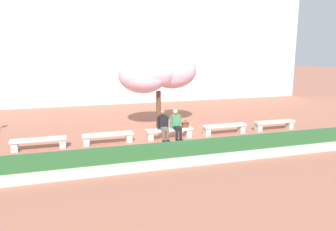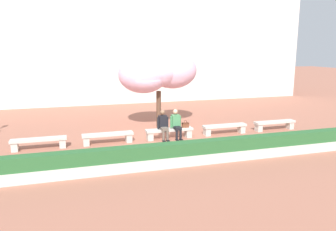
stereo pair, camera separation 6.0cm
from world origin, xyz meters
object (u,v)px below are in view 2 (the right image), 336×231
at_px(stone_bench_west_end, 39,142).
at_px(cherry_tree_main, 158,72).
at_px(stone_bench_center, 169,132).
at_px(stone_bench_east_end, 275,124).
at_px(person_seated_right, 176,123).
at_px(handbag, 185,125).
at_px(stone_bench_near_east, 225,128).
at_px(stone_bench_near_west, 108,136).
at_px(person_seated_left, 163,124).

bearing_deg(stone_bench_west_end, cherry_tree_main, 22.50).
height_order(stone_bench_center, cherry_tree_main, cherry_tree_main).
height_order(stone_bench_east_end, cherry_tree_main, cherry_tree_main).
height_order(person_seated_right, handbag, person_seated_right).
bearing_deg(stone_bench_west_end, person_seated_right, -0.54).
bearing_deg(stone_bench_near_east, person_seated_right, -178.71).
bearing_deg(handbag, stone_bench_near_west, 179.86).
relative_size(stone_bench_center, person_seated_right, 1.63).
xyz_separation_m(stone_bench_center, person_seated_right, (0.30, -0.05, 0.39)).
distance_m(person_seated_right, handbag, 0.46).
relative_size(stone_bench_west_end, handbag, 6.19).
distance_m(stone_bench_center, person_seated_left, 0.49).
bearing_deg(person_seated_left, stone_bench_near_west, 178.72).
xyz_separation_m(stone_bench_near_west, handbag, (3.42, -0.01, 0.27)).
distance_m(person_seated_left, handbag, 1.04).
relative_size(stone_bench_east_end, handbag, 6.19).
distance_m(handbag, cherry_tree_main, 3.20).
height_order(stone_bench_near_west, person_seated_right, person_seated_right).
bearing_deg(person_seated_left, stone_bench_center, 10.46).
bearing_deg(stone_bench_west_end, person_seated_left, -0.61).
bearing_deg(stone_bench_near_west, stone_bench_near_east, 0.00).
relative_size(stone_bench_near_east, person_seated_left, 1.63).
height_order(stone_bench_near_west, person_seated_left, person_seated_left).
xyz_separation_m(stone_bench_center, handbag, (0.74, -0.01, 0.27)).
xyz_separation_m(stone_bench_near_west, stone_bench_center, (2.68, 0.00, 0.00)).
bearing_deg(handbag, stone_bench_east_end, 0.11).
distance_m(person_seated_right, cherry_tree_main, 3.10).
distance_m(stone_bench_near_east, person_seated_right, 2.41).
bearing_deg(cherry_tree_main, person_seated_left, -99.75).
xyz_separation_m(stone_bench_east_end, person_seated_left, (-5.65, -0.05, 0.39)).
xyz_separation_m(stone_bench_near_west, stone_bench_east_end, (8.03, 0.00, 0.00)).
relative_size(stone_bench_near_west, stone_bench_center, 1.00).
xyz_separation_m(stone_bench_east_end, cherry_tree_main, (-5.25, 2.26, 2.44)).
distance_m(stone_bench_west_end, cherry_tree_main, 6.40).
distance_m(stone_bench_center, handbag, 0.79).
xyz_separation_m(stone_bench_near_east, person_seated_left, (-2.97, -0.05, 0.39)).
xyz_separation_m(stone_bench_center, person_seated_left, (-0.29, -0.05, 0.39)).
distance_m(stone_bench_near_east, stone_bench_east_end, 2.68).
height_order(stone_bench_west_end, stone_bench_east_end, same).
xyz_separation_m(stone_bench_west_end, cherry_tree_main, (5.46, 2.26, 2.44)).
bearing_deg(stone_bench_west_end, handbag, -0.08).
relative_size(stone_bench_center, cherry_tree_main, 0.53).
height_order(stone_bench_near_east, person_seated_left, person_seated_left).
distance_m(stone_bench_west_end, person_seated_left, 5.08).
bearing_deg(cherry_tree_main, handbag, -74.41).
distance_m(stone_bench_near_west, stone_bench_near_east, 5.36).
relative_size(stone_bench_west_end, stone_bench_east_end, 1.00).
height_order(stone_bench_center, stone_bench_near_east, same).
height_order(handbag, cherry_tree_main, cherry_tree_main).
height_order(stone_bench_near_west, stone_bench_center, same).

